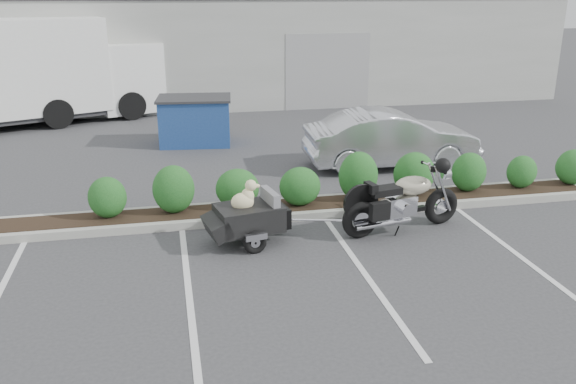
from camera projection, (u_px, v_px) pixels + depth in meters
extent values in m
plane|color=#38383A|center=(281.00, 264.00, 9.75)|extent=(90.00, 90.00, 0.00)
cube|color=#9E9E93|center=(310.00, 208.00, 11.96)|extent=(12.00, 1.00, 0.15)
cube|color=#9EA099|center=(201.00, 40.00, 24.83)|extent=(26.00, 10.00, 4.00)
torus|color=black|center=(360.00, 219.00, 10.64)|extent=(0.72, 0.31, 0.69)
torus|color=black|center=(441.00, 206.00, 11.27)|extent=(0.72, 0.31, 0.69)
cylinder|color=silver|center=(360.00, 219.00, 10.64)|extent=(0.31, 0.18, 0.29)
cylinder|color=silver|center=(441.00, 206.00, 11.27)|extent=(0.26, 0.15, 0.25)
cylinder|color=silver|center=(443.00, 189.00, 11.03)|extent=(0.45, 0.14, 0.92)
cylinder|color=silver|center=(436.00, 185.00, 11.21)|extent=(0.45, 0.14, 0.92)
cylinder|color=silver|center=(434.00, 167.00, 10.93)|extent=(0.18, 0.72, 0.04)
cylinder|color=silver|center=(446.00, 174.00, 11.09)|extent=(0.16, 0.21, 0.19)
sphere|color=black|center=(443.00, 165.00, 10.60)|extent=(0.32, 0.32, 0.27)
cube|color=silver|center=(399.00, 205.00, 10.88)|extent=(0.63, 0.46, 0.35)
cube|color=black|center=(403.00, 211.00, 10.96)|extent=(0.93, 0.29, 0.08)
ellipsoid|color=beige|center=(413.00, 185.00, 10.87)|extent=(0.75, 0.51, 0.34)
cube|color=black|center=(384.00, 191.00, 10.66)|extent=(0.62, 0.42, 0.12)
cube|color=black|center=(371.00, 188.00, 10.53)|extent=(0.18, 0.33, 0.17)
cylinder|color=silver|center=(383.00, 224.00, 10.64)|extent=(1.09, 0.31, 0.09)
cylinder|color=silver|center=(373.00, 217.00, 10.96)|extent=(1.09, 0.31, 0.09)
cube|color=black|center=(380.00, 211.00, 10.39)|extent=(0.37, 0.21, 0.31)
cube|color=black|center=(249.00, 218.00, 10.38)|extent=(1.21, 0.95, 0.44)
cube|color=slate|center=(270.00, 199.00, 10.44)|extent=(0.25, 0.65, 0.31)
cube|color=slate|center=(252.00, 211.00, 10.37)|extent=(0.84, 0.77, 0.04)
cube|color=black|center=(217.00, 226.00, 10.20)|extent=(0.53, 0.81, 0.38)
cube|color=black|center=(280.00, 216.00, 10.61)|extent=(0.31, 0.55, 0.35)
torus|color=black|center=(255.00, 243.00, 10.08)|extent=(0.42, 0.19, 0.40)
torus|color=black|center=(238.00, 224.00, 10.83)|extent=(0.42, 0.19, 0.40)
cube|color=silver|center=(256.00, 237.00, 9.99)|extent=(0.38, 0.15, 0.10)
cube|color=silver|center=(237.00, 217.00, 10.84)|extent=(0.38, 0.15, 0.10)
cylinder|color=black|center=(246.00, 233.00, 10.46)|extent=(0.22, 0.92, 0.04)
cylinder|color=silver|center=(293.00, 217.00, 10.73)|extent=(0.62, 0.16, 0.04)
ellipsoid|color=beige|center=(242.00, 202.00, 10.27)|extent=(0.43, 0.34, 0.31)
ellipsoid|color=beige|center=(248.00, 196.00, 10.27)|extent=(0.26, 0.25, 0.29)
sphere|color=beige|center=(251.00, 185.00, 10.24)|extent=(0.23, 0.23, 0.20)
ellipsoid|color=beige|center=(256.00, 186.00, 10.28)|extent=(0.16, 0.11, 0.07)
sphere|color=black|center=(260.00, 186.00, 10.30)|extent=(0.04, 0.04, 0.04)
ellipsoid|color=beige|center=(250.00, 186.00, 10.16)|extent=(0.06, 0.05, 0.11)
ellipsoid|color=beige|center=(247.00, 184.00, 10.26)|extent=(0.06, 0.05, 0.11)
cylinder|color=beige|center=(251.00, 208.00, 10.30)|extent=(0.05, 0.05, 0.12)
cylinder|color=beige|center=(248.00, 206.00, 10.40)|extent=(0.05, 0.05, 0.12)
imported|color=silver|center=(391.00, 139.00, 14.69)|extent=(4.18, 1.54, 1.37)
cube|color=navy|center=(195.00, 122.00, 16.74)|extent=(2.01, 1.45, 1.25)
cube|color=#2D2D30|center=(194.00, 98.00, 16.53)|extent=(2.12, 1.57, 0.06)
cube|color=white|center=(124.00, 76.00, 20.49)|extent=(2.72, 2.89, 2.22)
cube|color=black|center=(125.00, 85.00, 20.59)|extent=(0.77, 1.82, 1.01)
cube|color=white|center=(23.00, 66.00, 18.70)|extent=(5.20, 3.93, 2.82)
cube|color=#2D2D30|center=(56.00, 110.00, 19.60)|extent=(7.38, 4.62, 0.20)
cylinder|color=black|center=(132.00, 106.00, 19.77)|extent=(0.95, 0.59, 0.91)
cylinder|color=black|center=(110.00, 96.00, 21.53)|extent=(0.95, 0.59, 0.91)
cylinder|color=black|center=(58.00, 114.00, 18.58)|extent=(0.95, 0.59, 0.91)
cylinder|color=black|center=(42.00, 102.00, 20.34)|extent=(0.95, 0.59, 0.91)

